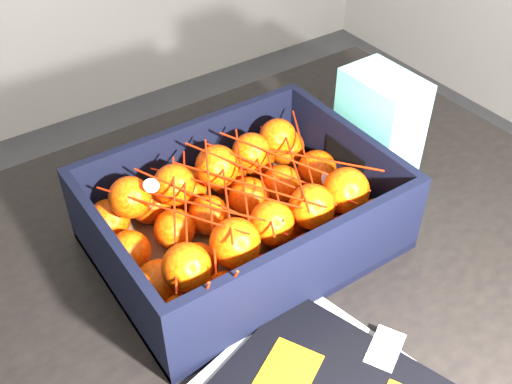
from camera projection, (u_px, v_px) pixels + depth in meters
table at (213, 344)px, 0.81m from camera, size 1.20×0.81×0.75m
produce_crate at (243, 222)px, 0.79m from camera, size 0.37×0.28×0.12m
clementine_heap at (244, 213)px, 0.78m from camera, size 0.35×0.26×0.11m
mesh_net at (241, 189)px, 0.74m from camera, size 0.31×0.25×0.09m
retail_carton at (378, 129)px, 0.87m from camera, size 0.08×0.11×0.17m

